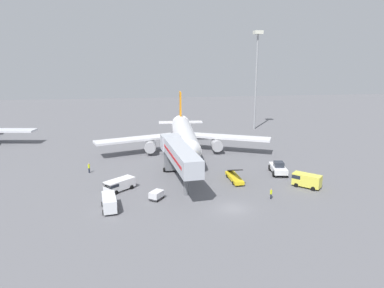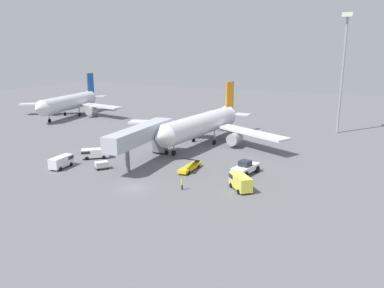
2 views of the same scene
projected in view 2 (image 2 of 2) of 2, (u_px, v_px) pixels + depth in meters
ground_plane at (135, 188)px, 55.61m from camera, size 300.00×300.00×0.00m
airplane_at_gate at (203, 124)px, 81.49m from camera, size 39.23×34.65×12.68m
jet_bridge at (144, 135)px, 67.31m from camera, size 4.94×19.58×6.90m
pushback_tug at (246, 168)px, 61.72m from camera, size 3.47×6.09×2.33m
belt_loader_truck at (190, 166)px, 63.57m from camera, size 1.84×6.27×3.04m
service_van_far_left at (94, 153)px, 70.84m from camera, size 5.12×4.82×1.83m
service_van_mid_center at (240, 181)px, 54.52m from camera, size 4.44×4.49×2.26m
service_van_near_right at (62, 161)px, 65.05m from camera, size 2.52×4.81×2.01m
baggage_cart_rear_right at (102, 165)px, 64.33m from camera, size 2.46×2.60×1.32m
ground_crew_worker_foreground at (182, 184)px, 54.60m from camera, size 0.44×0.44×1.65m
ground_crew_worker_midground at (105, 139)px, 82.20m from camera, size 0.44×0.44×1.86m
safety_cone_alpha at (117, 153)px, 73.13m from camera, size 0.47×0.47×0.71m
airplane_background at (70, 102)px, 116.78m from camera, size 35.02×33.71×12.68m
apron_light_mast at (344, 53)px, 88.99m from camera, size 2.40×2.40×28.54m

